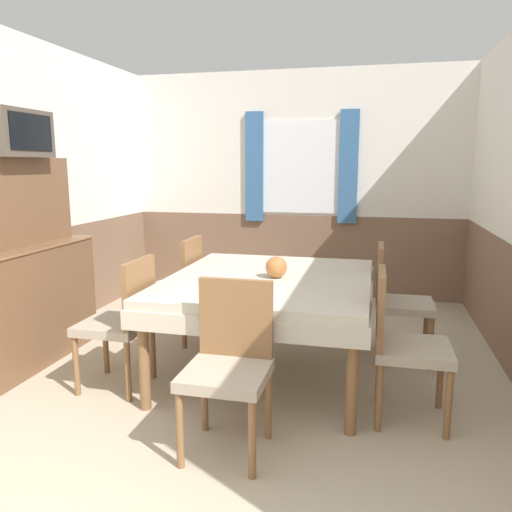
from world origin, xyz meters
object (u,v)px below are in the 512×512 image
(chair_head_near, at_px, (229,360))
(tv, at_px, (15,133))
(chair_right_far, at_px, (396,298))
(chair_right_near, at_px, (402,340))
(dining_table, at_px, (269,290))
(sideboard, at_px, (21,278))
(vase, at_px, (276,267))
(chair_left_far, at_px, (178,285))
(chair_left_near, at_px, (123,318))

(chair_head_near, relative_size, tv, 1.67)
(chair_right_far, relative_size, chair_right_near, 1.00)
(dining_table, height_order, chair_head_near, chair_head_near)
(dining_table, distance_m, chair_head_near, 1.04)
(chair_right_far, relative_size, chair_head_near, 1.00)
(chair_right_near, height_order, sideboard, sideboard)
(chair_right_near, distance_m, tv, 3.07)
(chair_right_near, bearing_deg, dining_table, -118.37)
(chair_right_far, height_order, chair_head_near, same)
(chair_head_near, distance_m, sideboard, 2.07)
(chair_right_far, relative_size, tv, 1.67)
(chair_right_far, bearing_deg, vase, -59.17)
(chair_left_far, relative_size, chair_right_near, 1.00)
(dining_table, distance_m, tv, 2.19)
(tv, height_order, vase, tv)
(vase, bearing_deg, chair_right_near, -28.84)
(chair_right_far, distance_m, chair_left_near, 2.09)
(chair_left_far, height_order, chair_head_near, same)
(chair_left_far, distance_m, vase, 1.14)
(vase, bearing_deg, tv, -173.52)
(chair_right_near, xyz_separation_m, vase, (-0.87, 0.48, 0.31))
(chair_right_far, relative_size, chair_left_far, 1.00)
(dining_table, relative_size, sideboard, 1.07)
(chair_left_far, relative_size, chair_head_near, 1.00)
(chair_head_near, height_order, tv, tv)
(dining_table, bearing_deg, chair_right_near, -28.37)
(tv, bearing_deg, chair_head_near, -23.18)
(chair_right_far, height_order, chair_right_near, same)
(sideboard, xyz_separation_m, tv, (0.05, 0.01, 1.09))
(chair_right_far, xyz_separation_m, chair_head_near, (-0.92, -1.53, 0.00))
(sideboard, bearing_deg, chair_head_near, -22.48)
(dining_table, xyz_separation_m, chair_left_far, (-0.92, 0.50, -0.13))
(sideboard, distance_m, vase, 1.98)
(tv, bearing_deg, dining_table, 7.27)
(sideboard, relative_size, tv, 2.89)
(chair_left_far, relative_size, chair_left_near, 1.00)
(sideboard, bearing_deg, vase, 6.55)
(chair_right_near, height_order, tv, tv)
(chair_right_far, bearing_deg, chair_left_near, -61.63)
(chair_left_far, relative_size, vase, 5.85)
(chair_left_near, bearing_deg, chair_right_near, -90.00)
(chair_right_near, xyz_separation_m, tv, (-2.78, 0.26, 1.26))
(chair_right_far, distance_m, chair_head_near, 1.79)
(dining_table, xyz_separation_m, chair_left_near, (-0.92, -0.50, -0.13))
(sideboard, height_order, vase, sideboard)
(chair_right_far, distance_m, sideboard, 2.93)
(dining_table, height_order, sideboard, sideboard)
(chair_head_near, bearing_deg, chair_left_far, -59.03)
(chair_left_far, bearing_deg, chair_left_near, -180.00)
(chair_right_far, height_order, chair_left_near, same)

